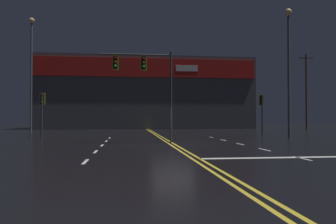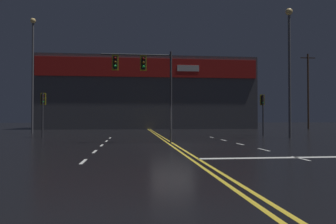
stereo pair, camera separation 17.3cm
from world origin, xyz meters
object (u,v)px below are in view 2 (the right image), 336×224
streetlight_near_left (289,56)px  streetlight_near_right (33,62)px  traffic_signal_corner_northeast (263,105)px  traffic_signal_corner_northwest (43,105)px  traffic_signal_median (143,73)px

streetlight_near_left → streetlight_near_right: (-22.91, 10.58, 0.91)m
traffic_signal_corner_northeast → streetlight_near_right: bearing=163.6°
traffic_signal_corner_northeast → streetlight_near_left: bearing=-81.4°
traffic_signal_corner_northwest → streetlight_near_right: streetlight_near_right is taller
traffic_signal_corner_northwest → streetlight_near_left: 20.44m
streetlight_near_left → traffic_signal_corner_northeast: bearing=98.6°
traffic_signal_corner_northwest → streetlight_near_right: 9.47m
traffic_signal_corner_northeast → streetlight_near_left: (0.61, -4.01, 3.79)m
streetlight_near_left → traffic_signal_median: bearing=-162.5°
traffic_signal_median → traffic_signal_corner_northeast: traffic_signal_median is taller
traffic_signal_median → streetlight_near_left: bearing=17.5°
traffic_signal_median → streetlight_near_left: 12.56m
streetlight_near_right → streetlight_near_left: bearing=-24.8°
traffic_signal_corner_northeast → streetlight_near_left: size_ratio=0.36×
traffic_signal_median → streetlight_near_left: size_ratio=0.57×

